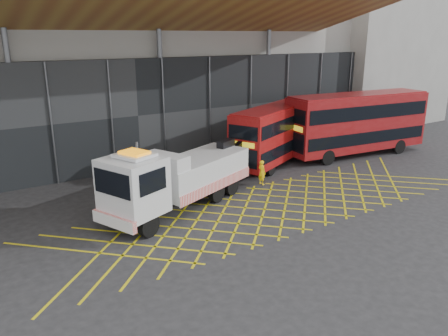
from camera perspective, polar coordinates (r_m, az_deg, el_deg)
ground_plane at (r=22.78m, az=-4.30°, el=-7.93°), size 120.00×120.00×0.00m
road_markings at (r=25.70m, az=6.72°, el=-5.00°), size 27.96×7.16×0.01m
construction_building at (r=38.42m, az=-15.90°, el=15.47°), size 55.00×23.97×18.00m
east_building at (r=54.03m, az=18.41°, el=16.61°), size 15.00×12.00×20.00m
recovery_truck at (r=24.62m, az=-6.22°, el=-1.22°), size 11.68×6.39×4.17m
bus_towed at (r=34.12m, az=7.14°, el=4.84°), size 11.01×6.78×4.46m
bus_second at (r=37.39m, az=17.03°, el=5.84°), size 12.74×4.29×5.09m
worker at (r=29.09m, az=4.97°, el=-0.57°), size 0.44×0.63×1.67m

